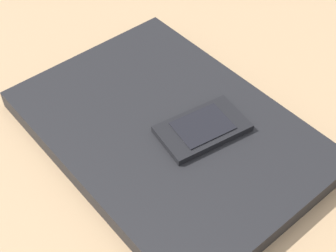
# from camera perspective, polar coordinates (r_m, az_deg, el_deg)

# --- Properties ---
(desk_surface) EXTENTS (1.20, 0.80, 0.03)m
(desk_surface) POSITION_cam_1_polar(r_m,az_deg,el_deg) (0.59, 11.28, -2.98)
(desk_surface) COLOR tan
(desk_surface) RESTS_ON ground
(laptop_closed) EXTENTS (0.39, 0.32, 0.02)m
(laptop_closed) POSITION_cam_1_polar(r_m,az_deg,el_deg) (0.56, -0.00, -0.57)
(laptop_closed) COLOR black
(laptop_closed) RESTS_ON desk_surface
(cell_phone_on_laptop) EXTENTS (0.09, 0.11, 0.01)m
(cell_phone_on_laptop) POSITION_cam_1_polar(r_m,az_deg,el_deg) (0.54, 4.06, -0.26)
(cell_phone_on_laptop) COLOR black
(cell_phone_on_laptop) RESTS_ON laptop_closed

